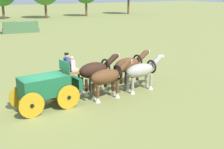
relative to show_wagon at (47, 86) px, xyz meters
The scene contains 7 objects.
ground_plane 1.25m from the show_wagon, behind, with size 220.00×220.00×0.00m, color olive.
show_wagon is the anchor object (origin of this frame).
draft_horse_rear_near 3.51m from the show_wagon, 17.21° to the left, with size 3.01×1.19×2.28m.
draft_horse_rear_off 3.53m from the show_wagon, ahead, with size 3.02×1.08×2.17m.
draft_horse_lead_near 6.09m from the show_wagon, 12.66° to the left, with size 3.00×1.17×2.22m.
draft_horse_lead_off 6.10m from the show_wagon, ahead, with size 3.18×1.09×2.13m.
parked_vehicle_d 30.52m from the show_wagon, 80.62° to the left, with size 5.36×2.36×1.57m.
Camera 1 is at (-3.99, -14.90, 6.26)m, focal length 47.72 mm.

